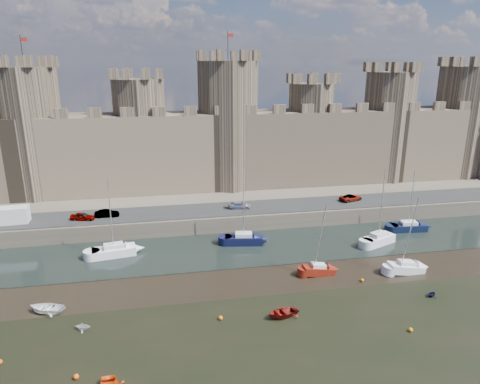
{
  "coord_description": "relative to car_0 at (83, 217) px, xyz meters",
  "views": [
    {
      "loc": [
        -10.4,
        -30.53,
        25.23
      ],
      "look_at": [
        -0.65,
        22.0,
        9.01
      ],
      "focal_mm": 32.0,
      "sensor_mm": 36.0,
      "label": 1
    }
  ],
  "objects": [
    {
      "name": "ground",
      "position": [
        22.65,
        -32.97,
        -3.1
      ],
      "size": [
        160.0,
        160.0,
        0.0
      ],
      "primitive_type": "plane",
      "color": "black",
      "rests_on": "ground"
    },
    {
      "name": "water_channel",
      "position": [
        22.65,
        -8.97,
        -3.06
      ],
      "size": [
        160.0,
        12.0,
        0.08
      ],
      "primitive_type": "cube",
      "color": "black",
      "rests_on": "ground"
    },
    {
      "name": "quay",
      "position": [
        22.65,
        27.03,
        -1.85
      ],
      "size": [
        160.0,
        60.0,
        2.5
      ],
      "primitive_type": "cube",
      "color": "#4C443A",
      "rests_on": "ground"
    },
    {
      "name": "road",
      "position": [
        22.65,
        1.03,
        -0.55
      ],
      "size": [
        160.0,
        7.0,
        0.1
      ],
      "primitive_type": "cube",
      "color": "black",
      "rests_on": "quay"
    },
    {
      "name": "castle",
      "position": [
        22.02,
        15.03,
        8.57
      ],
      "size": [
        108.5,
        11.0,
        29.0
      ],
      "color": "#42382B",
      "rests_on": "quay"
    },
    {
      "name": "car_0",
      "position": [
        0.0,
        0.0,
        0.0
      ],
      "size": [
        3.74,
        2.14,
        1.2
      ],
      "primitive_type": "imported",
      "rotation": [
        0.0,
        0.0,
        1.35
      ],
      "color": "gray",
      "rests_on": "quay"
    },
    {
      "name": "car_1",
      "position": [
        3.44,
        0.72,
        -0.0
      ],
      "size": [
        3.64,
        1.3,
        1.2
      ],
      "primitive_type": "imported",
      "rotation": [
        0.0,
        0.0,
        1.58
      ],
      "color": "gray",
      "rests_on": "quay"
    },
    {
      "name": "car_2",
      "position": [
        24.19,
        0.94,
        -0.05
      ],
      "size": [
        3.95,
        2.01,
        1.1
      ],
      "primitive_type": "imported",
      "rotation": [
        0.0,
        0.0,
        1.44
      ],
      "color": "gray",
      "rests_on": "quay"
    },
    {
      "name": "car_3",
      "position": [
        43.63,
        1.47,
        -0.02
      ],
      "size": [
        4.52,
        3.06,
        1.15
      ],
      "primitive_type": "imported",
      "rotation": [
        0.0,
        0.0,
        1.88
      ],
      "color": "gray",
      "rests_on": "quay"
    },
    {
      "name": "van",
      "position": [
        -10.47,
        0.53,
        0.64
      ],
      "size": [
        5.8,
        2.55,
        2.48
      ],
      "primitive_type": "cube",
      "rotation": [
        0.0,
        0.0,
        0.05
      ],
      "color": "silver",
      "rests_on": "quay"
    },
    {
      "name": "sailboat_0",
      "position": [
        5.12,
        -8.19,
        -2.28
      ],
      "size": [
        5.98,
        3.08,
        10.67
      ],
      "rotation": [
        0.0,
        0.0,
        0.16
      ],
      "color": "white",
      "rests_on": "ground"
    },
    {
      "name": "sailboat_1",
      "position": [
        23.18,
        -7.48,
        -2.26
      ],
      "size": [
        5.61,
        2.9,
        10.73
      ],
      "rotation": [
        0.0,
        0.0,
        -0.16
      ],
      "color": "black",
      "rests_on": "ground"
    },
    {
      "name": "sailboat_2",
      "position": [
        42.3,
        -11.1,
        -2.23
      ],
      "size": [
        5.55,
        3.83,
        11.16
      ],
      "rotation": [
        0.0,
        0.0,
        0.39
      ],
      "color": "silver",
      "rests_on": "ground"
    },
    {
      "name": "sailboat_3",
      "position": [
        49.42,
        -7.17,
        -2.35
      ],
      "size": [
        5.61,
        2.58,
        9.56
      ],
      "rotation": [
        0.0,
        0.0,
        -0.09
      ],
      "color": "black",
      "rests_on": "ground"
    },
    {
      "name": "sailboat_4",
      "position": [
        30.52,
        -18.23,
        -2.41
      ],
      "size": [
        3.94,
        1.59,
        9.17
      ],
      "rotation": [
        0.0,
        0.0,
        0.02
      ],
      "color": "maroon",
      "rests_on": "ground"
    },
    {
      "name": "sailboat_5",
      "position": [
        41.46,
        -19.73,
        -2.38
      ],
      "size": [
        4.59,
        1.84,
        9.85
      ],
      "rotation": [
        0.0,
        0.0,
        0.01
      ],
      "color": "white",
      "rests_on": "ground"
    },
    {
      "name": "dinghy_3",
      "position": [
        3.68,
        -24.97,
        -2.71
      ],
      "size": [
        1.7,
        1.53,
        0.78
      ],
      "primitive_type": "imported",
      "rotation": [
        1.57,
        0.0,
        1.39
      ],
      "color": "silver",
      "rests_on": "ground"
    },
    {
      "name": "dinghy_4",
      "position": [
        23.64,
        -26.33,
        -2.73
      ],
      "size": [
        4.12,
        3.48,
        0.73
      ],
      "primitive_type": "imported",
      "rotation": [
        1.57,
        0.0,
        5.03
      ],
      "color": "maroon",
      "rests_on": "ground"
    },
    {
      "name": "dinghy_6",
      "position": [
        -0.57,
        -20.97,
        -2.72
      ],
      "size": [
        4.28,
        3.56,
        0.76
      ],
      "primitive_type": "imported",
      "rotation": [
        1.57,
        0.0,
        4.43
      ],
      "color": "white",
      "rests_on": "ground"
    },
    {
      "name": "dinghy_7",
      "position": [
        41.22,
        -25.64,
        -2.76
      ],
      "size": [
        1.64,
        1.56,
        0.68
      ],
      "primitive_type": "imported",
      "rotation": [
        1.57,
        0.0,
        2.01
      ],
      "color": "black",
      "rests_on": "ground"
    },
    {
      "name": "buoy_0",
      "position": [
        -2.65,
        -28.84,
        -2.88
      ],
      "size": [
        0.44,
        0.44,
        0.44
      ],
      "primitive_type": "sphere",
      "color": "#E8520A",
      "rests_on": "ground"
    },
    {
      "name": "buoy_1",
      "position": [
        17.24,
        -25.74,
        -2.87
      ],
      "size": [
        0.46,
        0.46,
        0.46
      ],
      "primitive_type": "sphere",
      "color": "orange",
      "rests_on": "ground"
    },
    {
      "name": "buoy_3",
      "position": [
        35.07,
        -20.97,
        -2.9
      ],
      "size": [
        0.4,
        0.4,
        0.4
      ],
      "primitive_type": "sphere",
      "color": "orange",
      "rests_on": "ground"
    },
    {
      "name": "buoy_4",
      "position": [
        4.24,
        -32.04,
        -2.86
      ],
      "size": [
        0.48,
        0.48,
        0.48
      ],
      "primitive_type": "sphere",
      "color": "#E5530A",
      "rests_on": "ground"
    },
    {
      "name": "buoy_5",
      "position": [
        35.23,
        -31.13,
        -2.88
      ],
      "size": [
        0.43,
        0.43,
        0.43
      ],
      "primitive_type": "sphere",
      "color": "orange",
      "rests_on": "ground"
    }
  ]
}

